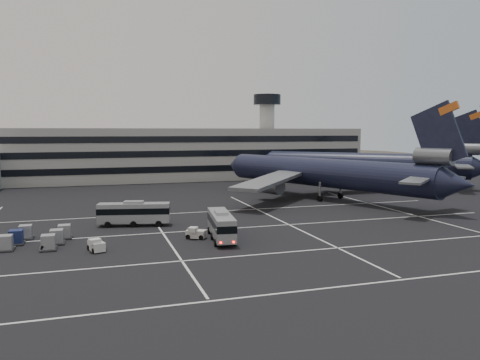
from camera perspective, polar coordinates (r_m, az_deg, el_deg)
name	(u,v)px	position (r m, az deg, el deg)	size (l,w,h in m)	color
ground	(214,236)	(59.90, -3.14, -6.87)	(260.00, 260.00, 0.00)	black
lane_markings	(220,235)	(60.81, -2.44, -6.67)	(90.00, 55.62, 0.01)	silver
terminal	(138,155)	(128.42, -12.32, 3.00)	(125.00, 26.00, 24.00)	gray
hills	(164,183)	(230.31, -9.24, -0.41)	(352.00, 180.00, 44.00)	#38332B
trijet_main	(325,172)	(92.81, 10.29, 0.91)	(43.70, 54.85, 18.08)	black
trijet_far	(367,163)	(118.47, 15.20, 1.96)	(45.78, 43.45, 18.08)	black
bus_near	(221,224)	(57.84, -2.32, -5.36)	(3.60, 10.29, 3.55)	gray
bus_far	(134,212)	(67.66, -12.80, -3.85)	(10.26, 4.37, 3.53)	gray
tug_a	(97,245)	(54.77, -17.07, -7.63)	(2.08, 2.67, 1.52)	silver
tug_b	(197,233)	(58.71, -5.29, -6.49)	(2.72, 2.42, 1.50)	silver
uld_cluster	(36,237)	(60.52, -23.57, -6.41)	(8.20, 9.08, 1.74)	#2D2D30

